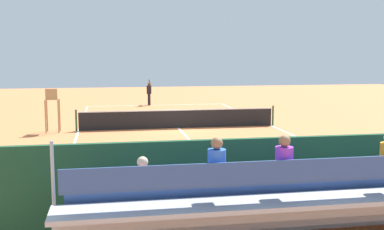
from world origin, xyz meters
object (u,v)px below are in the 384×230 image
at_px(courtside_bench, 325,188).
at_px(tennis_racket, 137,105).
at_px(tennis_ball_near, 136,107).
at_px(umpire_chair, 52,106).
at_px(bleacher_stand, 296,202).
at_px(equipment_bag, 248,210).
at_px(tennis_player, 149,92).
at_px(tennis_net, 178,118).

relative_size(courtside_bench, tennis_racket, 3.10).
distance_m(courtside_bench, tennis_ball_near, 23.14).
bearing_deg(umpire_chair, bleacher_stand, 112.17).
xyz_separation_m(bleacher_stand, equipment_bag, (0.34, -1.97, -0.79)).
relative_size(tennis_player, tennis_racket, 3.32).
xyz_separation_m(umpire_chair, courtside_bench, (-7.83, 13.09, -0.76)).
xyz_separation_m(umpire_chair, tennis_ball_near, (-4.61, -9.82, -1.28)).
height_order(tennis_net, umpire_chair, umpire_chair).
bearing_deg(tennis_net, tennis_racket, -82.77).
bearing_deg(umpire_chair, tennis_player, -116.87).
bearing_deg(bleacher_stand, tennis_net, -90.04).
height_order(tennis_net, bleacher_stand, bleacher_stand).
xyz_separation_m(tennis_player, tennis_ball_near, (1.07, 1.38, -0.98)).
bearing_deg(tennis_net, tennis_player, -87.28).
bearing_deg(equipment_bag, bleacher_stand, 99.81).
height_order(umpire_chair, tennis_racket, umpire_chair).
xyz_separation_m(tennis_net, tennis_ball_near, (1.59, -9.64, -0.47)).
distance_m(tennis_net, bleacher_stand, 15.37).
bearing_deg(tennis_ball_near, umpire_chair, 64.88).
distance_m(umpire_chair, courtside_bench, 15.27).
xyz_separation_m(tennis_net, tennis_racket, (1.40, -11.06, -0.49)).
bearing_deg(umpire_chair, tennis_net, -178.34).
bearing_deg(tennis_ball_near, bleacher_stand, 93.63).
distance_m(tennis_net, courtside_bench, 13.37).
bearing_deg(courtside_bench, equipment_bag, 3.71).
bearing_deg(courtside_bench, bleacher_stand, 51.92).
bearing_deg(tennis_ball_near, tennis_player, -127.78).
xyz_separation_m(bleacher_stand, courtside_bench, (-1.64, -2.10, -0.42)).
distance_m(umpire_chair, tennis_ball_near, 10.92).
height_order(umpire_chair, tennis_ball_near, umpire_chair).
xyz_separation_m(courtside_bench, equipment_bag, (1.98, 0.13, -0.38)).
distance_m(tennis_net, equipment_bag, 13.41).
xyz_separation_m(umpire_chair, tennis_racket, (-4.80, -11.24, -1.30)).
distance_m(tennis_net, umpire_chair, 6.26).
relative_size(bleacher_stand, tennis_ball_near, 137.27).
height_order(equipment_bag, tennis_racket, equipment_bag).
relative_size(umpire_chair, equipment_bag, 2.38).
xyz_separation_m(bleacher_stand, tennis_player, (0.51, -26.39, 0.04)).
bearing_deg(umpire_chair, tennis_ball_near, -115.12).
distance_m(courtside_bench, tennis_player, 24.39).
bearing_deg(umpire_chair, courtside_bench, 120.89).
relative_size(umpire_chair, tennis_ball_near, 32.42).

